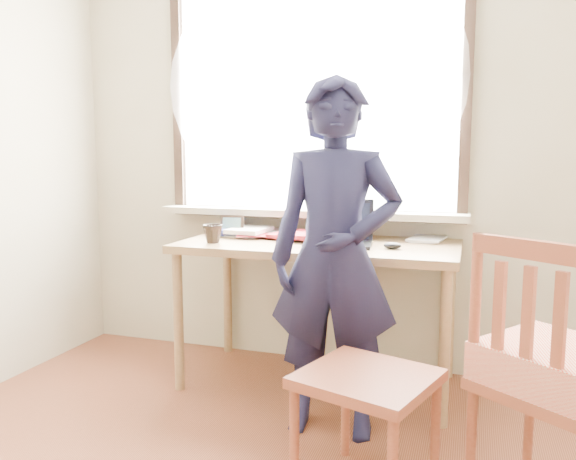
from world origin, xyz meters
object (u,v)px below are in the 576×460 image
(desk, at_px, (318,257))
(mug_white, at_px, (316,230))
(laptop, at_px, (339,234))
(person, at_px, (335,258))
(side_chair, at_px, (554,371))
(work_chair, at_px, (367,392))
(mug_dark, at_px, (213,234))

(desk, xyz_separation_m, mug_white, (-0.06, 0.17, 0.13))
(laptop, bearing_deg, desk, 166.20)
(mug_white, xyz_separation_m, person, (0.27, -0.66, -0.04))
(desk, relative_size, person, 0.92)
(laptop, relative_size, side_chair, 0.37)
(mug_white, xyz_separation_m, work_chair, (0.51, -1.11, -0.45))
(laptop, bearing_deg, mug_white, 132.94)
(laptop, relative_size, work_chair, 0.66)
(work_chair, relative_size, person, 0.35)
(laptop, height_order, work_chair, laptop)
(side_chair, bearing_deg, mug_dark, 157.79)
(mug_dark, xyz_separation_m, person, (0.75, -0.30, -0.04))
(mug_white, relative_size, mug_dark, 1.11)
(laptop, xyz_separation_m, work_chair, (0.32, -0.91, -0.46))
(mug_white, bearing_deg, mug_dark, -142.40)
(mug_white, relative_size, person, 0.07)
(person, bearing_deg, work_chair, -67.20)
(person, bearing_deg, mug_white, 107.59)
(desk, height_order, mug_white, mug_white)
(work_chair, bearing_deg, side_chair, 7.53)
(mug_white, bearing_deg, side_chair, -41.97)
(laptop, xyz_separation_m, mug_white, (-0.19, 0.20, -0.01))
(mug_dark, height_order, person, person)
(desk, xyz_separation_m, work_chair, (0.44, -0.94, -0.32))
(work_chair, distance_m, person, 0.65)
(mug_dark, xyz_separation_m, work_chair, (0.98, -0.75, -0.45))
(mug_dark, bearing_deg, person, -21.68)
(side_chair, bearing_deg, desk, 141.52)
(mug_dark, xyz_separation_m, side_chair, (1.62, -0.66, -0.32))
(side_chair, xyz_separation_m, person, (-0.87, 0.36, 0.28))
(side_chair, distance_m, person, 0.99)
(mug_white, xyz_separation_m, side_chair, (1.14, -1.03, -0.32))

